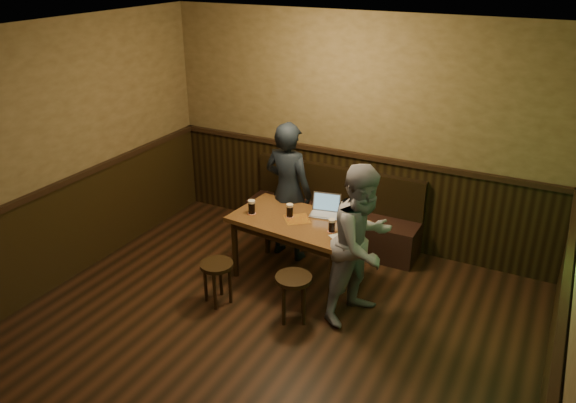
% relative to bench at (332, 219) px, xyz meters
% --- Properties ---
extents(room, '(5.04, 6.04, 2.84)m').
position_rel_bench_xyz_m(room, '(0.18, -2.53, 0.89)').
color(room, black).
rests_on(room, ground).
extents(bench, '(2.20, 0.50, 0.95)m').
position_rel_bench_xyz_m(bench, '(0.00, 0.00, 0.00)').
color(bench, black).
rests_on(bench, ground).
extents(pub_table, '(1.47, 0.93, 0.75)m').
position_rel_bench_xyz_m(pub_table, '(-0.00, -1.01, 0.34)').
color(pub_table, '#593019').
rests_on(pub_table, ground).
extents(stool_left, '(0.44, 0.44, 0.47)m').
position_rel_bench_xyz_m(stool_left, '(-0.53, -1.80, 0.06)').
color(stool_left, black).
rests_on(stool_left, ground).
extents(stool_right, '(0.46, 0.46, 0.49)m').
position_rel_bench_xyz_m(stool_right, '(0.31, -1.70, 0.08)').
color(stool_right, black).
rests_on(stool_right, ground).
extents(pint_left, '(0.10, 0.10, 0.16)m').
position_rel_bench_xyz_m(pint_left, '(-0.51, -1.11, 0.52)').
color(pint_left, '#AA3815').
rests_on(pint_left, pub_table).
extents(pint_mid, '(0.10, 0.10, 0.15)m').
position_rel_bench_xyz_m(pint_mid, '(-0.10, -0.99, 0.51)').
color(pint_mid, '#AA3815').
rests_on(pint_mid, pub_table).
extents(pint_right, '(0.09, 0.09, 0.14)m').
position_rel_bench_xyz_m(pint_right, '(0.45, -1.10, 0.51)').
color(pint_right, '#AA3815').
rests_on(pint_right, pub_table).
extents(laptop, '(0.35, 0.30, 0.22)m').
position_rel_bench_xyz_m(laptop, '(0.22, -0.74, 0.49)').
color(laptop, silver).
rests_on(laptop, pub_table).
extents(menu, '(0.27, 0.25, 0.00)m').
position_rel_bench_xyz_m(menu, '(0.59, -1.20, 0.44)').
color(menu, silver).
rests_on(menu, pub_table).
extents(person_suit, '(0.65, 0.46, 1.67)m').
position_rel_bench_xyz_m(person_suit, '(-0.34, -0.56, 0.53)').
color(person_suit, black).
rests_on(person_suit, ground).
extents(person_grey, '(0.84, 0.95, 1.62)m').
position_rel_bench_xyz_m(person_grey, '(0.86, -1.31, 0.50)').
color(person_grey, gray).
rests_on(person_grey, ground).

